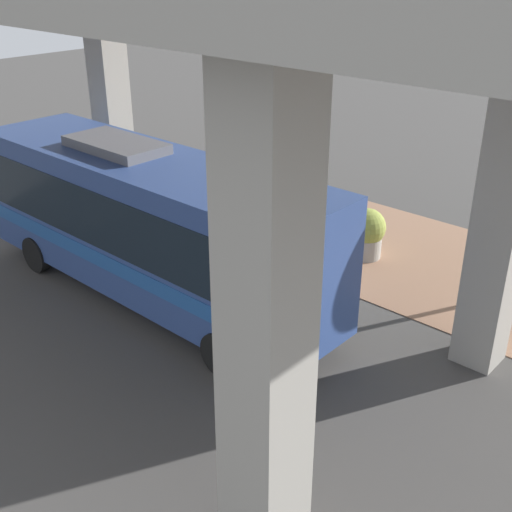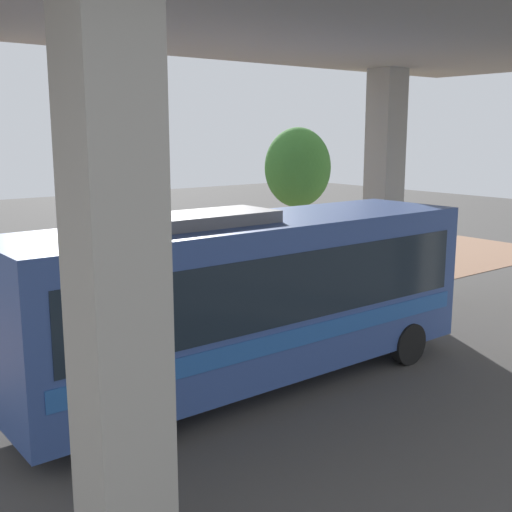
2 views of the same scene
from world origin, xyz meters
name	(u,v)px [view 2 (image 2 of 2)]	position (x,y,z in m)	size (l,w,h in m)	color
ground_plane	(210,337)	(0.00, 0.00, 0.00)	(80.00, 80.00, 0.00)	#474442
sidewalk_strip	(155,312)	(-3.00, 0.00, 0.01)	(6.00, 40.00, 0.02)	#936B51
overpass	(317,56)	(4.00, 0.00, 6.94)	(9.40, 20.53, 7.91)	#9E998E
bus	(252,292)	(3.34, -1.16, 2.09)	(2.81, 10.56, 3.87)	#334C8C
fire_hydrant	(166,320)	(-0.53, -1.05, 0.54)	(0.38, 0.18, 1.06)	gold
planter_front	(214,286)	(-2.15, 1.63, 0.75)	(1.09, 1.09, 1.47)	#9E998E
planter_middle	(63,306)	(-2.32, -3.13, 0.89)	(1.42, 1.42, 1.76)	#9E998E
street_tree_near	(298,168)	(-3.13, 5.90, 4.19)	(2.33, 2.33, 5.60)	brown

